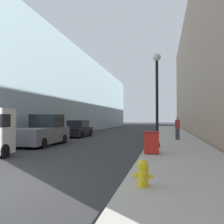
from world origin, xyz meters
The scene contains 8 objects.
sidewalk_right centered at (5.94, 18.00, 0.08)m, with size 3.82×60.00×0.16m.
building_left_glass centered at (-10.89, 26.00, 5.14)m, with size 12.00×60.00×10.28m.
fire_hydrant centered at (4.59, 1.00, 0.50)m, with size 0.51×0.40×0.65m.
trash_bin centered at (4.52, 6.70, 0.69)m, with size 0.69×0.61×1.04m.
lamppost centered at (4.70, 9.30, 3.45)m, with size 0.46×0.46×5.38m.
pickup_truck centered at (-3.02, 10.44, 0.86)m, with size 2.20×5.02×2.08m.
parked_sedan_near centered at (-3.12, 17.98, 0.73)m, with size 1.80×4.37×1.61m.
pedestrian_on_sidewalk centered at (6.09, 14.73, 1.04)m, with size 0.35×0.23×1.76m.
Camera 1 is at (5.11, -5.13, 1.82)m, focal length 40.00 mm.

